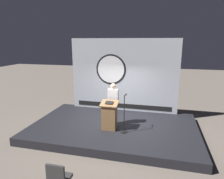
{
  "coord_description": "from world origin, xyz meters",
  "views": [
    {
      "loc": [
        1.74,
        -7.32,
        3.55
      ],
      "look_at": [
        -0.07,
        -0.03,
        1.73
      ],
      "focal_mm": 32.68,
      "sensor_mm": 36.0,
      "label": 1
    }
  ],
  "objects_px": {
    "podium": "(109,116)",
    "audience_chair_left": "(59,178)",
    "speaker_person": "(113,104)",
    "microphone_stand": "(124,119)"
  },
  "relations": [
    {
      "from": "microphone_stand",
      "to": "audience_chair_left",
      "type": "relative_size",
      "value": 1.56
    },
    {
      "from": "podium",
      "to": "audience_chair_left",
      "type": "relative_size",
      "value": 1.22
    },
    {
      "from": "podium",
      "to": "audience_chair_left",
      "type": "bearing_deg",
      "value": -96.18
    },
    {
      "from": "podium",
      "to": "microphone_stand",
      "type": "bearing_deg",
      "value": -10.49
    },
    {
      "from": "microphone_stand",
      "to": "podium",
      "type": "bearing_deg",
      "value": 169.51
    },
    {
      "from": "speaker_person",
      "to": "audience_chair_left",
      "type": "relative_size",
      "value": 1.86
    },
    {
      "from": "speaker_person",
      "to": "audience_chair_left",
      "type": "xyz_separation_m",
      "value": [
        -0.38,
        -3.73,
        -0.65
      ]
    },
    {
      "from": "podium",
      "to": "speaker_person",
      "type": "xyz_separation_m",
      "value": [
        0.03,
        0.48,
        0.32
      ]
    },
    {
      "from": "speaker_person",
      "to": "podium",
      "type": "bearing_deg",
      "value": -93.58
    },
    {
      "from": "audience_chair_left",
      "to": "podium",
      "type": "bearing_deg",
      "value": 83.82
    }
  ]
}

